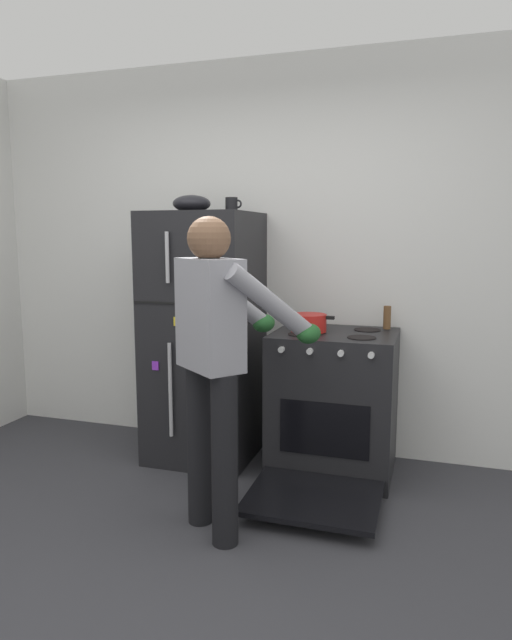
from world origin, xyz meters
The scene contains 9 objects.
ground centered at (0.00, 0.00, 0.00)m, with size 8.00×8.00×0.00m, color #38383D.
kitchen_wall_back centered at (0.00, 1.95, 1.35)m, with size 6.00×0.10×2.70m, color white.
refrigerator centered at (-0.37, 1.57, 0.83)m, with size 0.68×0.72×1.66m.
stove_range centered at (0.51, 1.55, 0.44)m, with size 0.76×1.22×0.91m.
person_cook centered at (0.09, 0.64, 0.96)m, with size 0.71×0.76×1.60m.
red_pot centered at (0.35, 1.52, 0.97)m, with size 0.32×0.22×0.11m.
coffee_mug centered at (-0.19, 1.62, 1.71)m, with size 0.11×0.08×0.10m.
pepper_mill centered at (0.81, 1.77, 0.99)m, with size 0.05×0.05×0.15m, color brown.
mixing_bowl centered at (-0.45, 1.57, 1.71)m, with size 0.25×0.25×0.11m, color black.
Camera 1 is at (1.08, -1.89, 1.51)m, focal length 31.55 mm.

